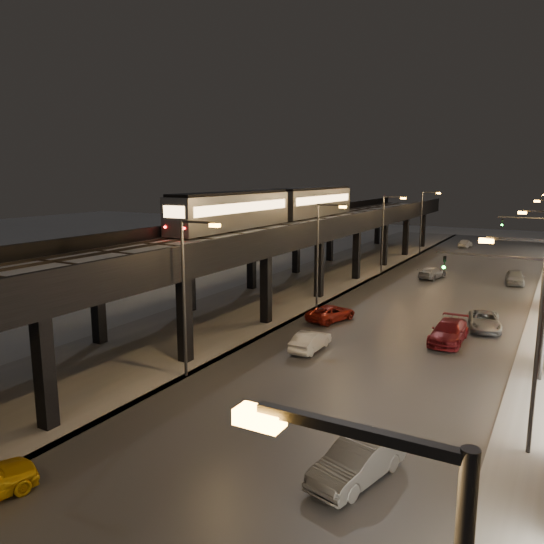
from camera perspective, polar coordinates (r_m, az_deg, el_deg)
The scene contains 21 objects.
road_surface at distance 47.20m, azimuth 15.98°, elevation -3.88°, with size 17.00×120.00×0.06m, color #46474D.
under_viaduct_pavement at distance 51.79m, azimuth 1.30°, elevation -2.21°, with size 11.00×120.00×0.06m, color #9FA1A8.
elevated_viaduct at distance 48.11m, azimuth -0.43°, elevation 3.57°, with size 9.00×100.00×6.30m.
viaduct_trackbed at distance 48.13m, azimuth -0.37°, elevation 4.49°, with size 8.40×100.00×0.32m.
viaduct_parapet_streetside at distance 46.13m, azimuth 4.38°, elevation 4.78°, with size 0.30×100.00×1.10m, color black.
viaduct_parapet_far at distance 50.38m, azimuth -4.67°, elevation 5.26°, with size 0.30×100.00×1.10m, color black.
streetlight_left_1 at distance 29.61m, azimuth -9.08°, elevation -1.70°, with size 2.57×0.28×9.00m.
streetlight_right_1 at distance 23.53m, azimuth 26.13°, elevation -5.85°, with size 2.56×0.28×9.00m.
streetlight_left_2 at distance 44.92m, azimuth 5.23°, elevation 2.54°, with size 2.57×0.28×9.00m.
streetlight_left_3 at distance 61.70m, azimuth 12.07°, elevation 4.51°, with size 2.57×0.28×9.00m.
streetlight_left_4 at distance 79.01m, azimuth 15.96°, elevation 5.61°, with size 2.57×0.28×9.00m.
traffic_light_rig_a at distance 32.48m, azimuth 25.40°, elevation -2.84°, with size 6.10×0.34×7.00m.
subway_train at distance 54.92m, azimuth 0.76°, elevation 7.18°, with size 2.74×33.57×3.27m.
car_near_white at distance 34.96m, azimuth 4.15°, elevation -7.48°, with size 1.37×3.92×1.29m, color silver.
car_mid_silver at distance 42.02m, azimuth 6.37°, elevation -4.47°, with size 2.04×4.42×1.23m, color maroon.
car_mid_dark at distance 61.18m, azimuth 16.82°, elevation -0.11°, with size 1.77×4.35×1.26m, color #8C92A1.
car_far_white at distance 88.77m, azimuth 20.07°, elevation 2.90°, with size 1.55×3.86×1.32m, color white.
car_onc_silver at distance 21.39m, azimuth 9.15°, elevation -19.56°, with size 1.59×4.57×1.51m, color gray.
car_onc_dark at distance 42.43m, azimuth 21.89°, elevation -4.99°, with size 2.14×4.65×1.29m, color gray.
car_onc_white at distance 38.40m, azimuth 18.47°, elevation -6.20°, with size 2.09×5.14×1.49m, color maroon.
car_onc_red at distance 61.02m, azimuth 24.66°, elevation -0.55°, with size 1.75×4.35×1.48m, color gray.
Camera 1 is at (17.57, -9.69, 11.42)m, focal length 35.00 mm.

